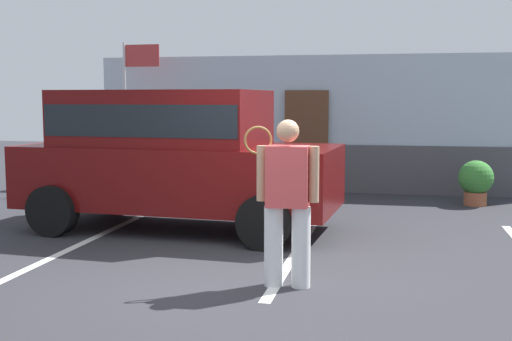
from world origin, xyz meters
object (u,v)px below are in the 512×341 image
(potted_plant_by_porch, at_px, (476,180))
(parked_suv, at_px, (173,152))
(flag_pole, at_px, (133,89))
(tennis_player_man, at_px, (287,200))

(potted_plant_by_porch, bearing_deg, parked_suv, -146.20)
(parked_suv, relative_size, potted_plant_by_porch, 5.76)
(potted_plant_by_porch, relative_size, flag_pole, 0.27)
(parked_suv, xyz_separation_m, tennis_player_man, (2.12, -2.61, -0.25))
(tennis_player_man, xyz_separation_m, flag_pole, (-4.24, 6.26, 1.23))
(tennis_player_man, xyz_separation_m, potted_plant_by_porch, (2.54, 5.74, -0.45))
(potted_plant_by_porch, xyz_separation_m, flag_pole, (-6.78, 0.52, 1.68))
(parked_suv, relative_size, flag_pole, 1.53)
(tennis_player_man, distance_m, potted_plant_by_porch, 6.29)
(tennis_player_man, distance_m, flag_pole, 7.66)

